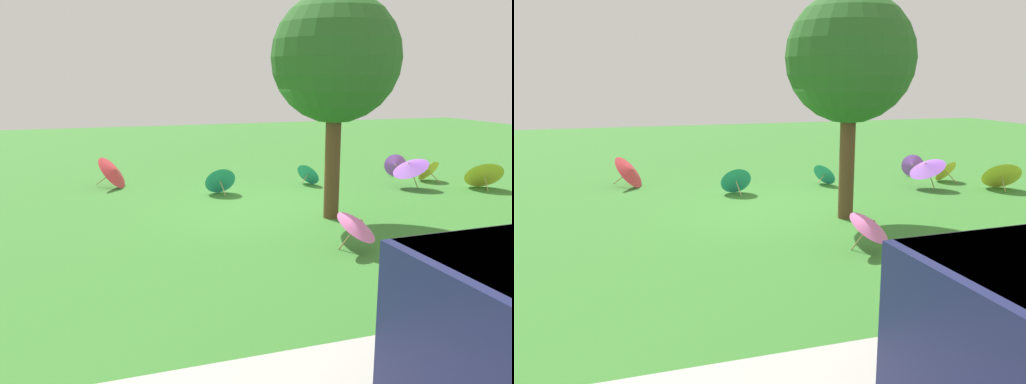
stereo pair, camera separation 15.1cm
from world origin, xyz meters
TOP-DOWN VIEW (x-y plane):
  - ground at (0.00, 0.00)m, footprint 40.00×40.00m
  - shade_tree at (-0.82, 0.93)m, footprint 2.42×2.42m
  - parasol_purple_0 at (-4.50, -2.51)m, footprint 0.64×0.62m
  - parasol_teal_0 at (-1.75, -2.19)m, footprint 0.69×0.76m
  - parasol_yellow_0 at (-4.91, -1.64)m, footprint 0.80×0.76m
  - parasol_yellow_1 at (-5.61, -0.35)m, footprint 1.14×1.03m
  - parasol_teal_1 at (0.71, -1.86)m, footprint 0.75×0.75m
  - parasol_red_3 at (3.02, -3.40)m, footprint 1.00×1.12m
  - parasol_pink_0 at (-0.26, 2.99)m, footprint 0.98×0.98m
  - parasol_purple_1 at (-3.89, -0.94)m, footprint 1.02×1.04m

SIDE VIEW (x-z plane):
  - ground at x=0.00m, z-range 0.00..0.00m
  - parasol_teal_0 at x=-1.75m, z-range 0.00..0.59m
  - parasol_purple_0 at x=-4.50m, z-range 0.00..0.62m
  - parasol_yellow_0 at x=-4.91m, z-range 0.00..0.63m
  - parasol_teal_1 at x=0.71m, z-range 0.00..0.70m
  - parasol_yellow_1 at x=-5.61m, z-range 0.00..0.80m
  - parasol_red_3 at x=3.02m, z-range 0.00..0.83m
  - parasol_pink_0 at x=-0.26m, z-range 0.10..0.83m
  - parasol_purple_1 at x=-3.89m, z-range 0.14..1.00m
  - shade_tree at x=-0.82m, z-range 0.90..5.18m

